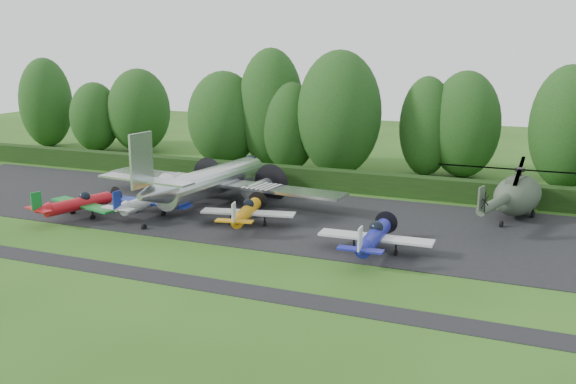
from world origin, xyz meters
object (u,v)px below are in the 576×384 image
at_px(light_plane_white, 147,201).
at_px(light_plane_blue, 374,237).
at_px(helicopter, 518,192).
at_px(light_plane_red, 78,204).
at_px(light_plane_orange, 247,212).
at_px(transport_plane, 211,181).

height_order(light_plane_white, light_plane_blue, light_plane_blue).
xyz_separation_m(light_plane_white, helicopter, (28.44, 10.80, 1.05)).
bearing_deg(light_plane_red, light_plane_orange, -3.54).
distance_m(light_plane_red, light_plane_orange, 14.20).
xyz_separation_m(transport_plane, light_plane_blue, (16.96, -7.89, -0.91)).
xyz_separation_m(light_plane_orange, light_plane_blue, (10.97, -2.85, 0.07)).
height_order(light_plane_red, helicopter, helicopter).
relative_size(light_plane_white, light_plane_orange, 1.01).
xyz_separation_m(light_plane_blue, helicopter, (8.33, 13.53, 0.99)).
xyz_separation_m(light_plane_red, light_plane_blue, (24.86, 0.09, 0.06)).
height_order(light_plane_white, light_plane_orange, light_plane_white).
bearing_deg(light_plane_white, light_plane_red, -152.72).
bearing_deg(transport_plane, light_plane_blue, -30.93).
bearing_deg(light_plane_white, helicopter, 17.47).
xyz_separation_m(light_plane_red, light_plane_white, (4.75, 2.81, -0.00)).
relative_size(light_plane_orange, helicopter, 0.51).
height_order(light_plane_red, light_plane_blue, light_plane_blue).
distance_m(light_plane_blue, helicopter, 15.92).
xyz_separation_m(transport_plane, light_plane_white, (-3.15, -5.17, -0.97)).
distance_m(light_plane_white, light_plane_blue, 20.30).
bearing_deg(transport_plane, helicopter, 6.58).
bearing_deg(light_plane_red, light_plane_white, 15.14).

